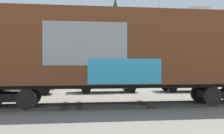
% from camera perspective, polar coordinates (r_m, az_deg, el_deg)
% --- Properties ---
extents(ground_plane, '(260.00, 260.00, 0.00)m').
position_cam_1_polar(ground_plane, '(13.62, 6.74, -7.87)').
color(ground_plane, slate).
extents(track, '(60.01, 4.01, 0.08)m').
position_cam_1_polar(track, '(13.62, 7.49, -7.71)').
color(track, '#4C4742').
rests_on(track, ground_plane).
extents(freight_car, '(16.33, 3.49, 4.72)m').
position_cam_1_polar(freight_car, '(13.22, 1.94, 3.65)').
color(freight_car, brown).
rests_on(freight_car, ground_plane).
extents(flagpole, '(1.32, 0.22, 9.38)m').
position_cam_1_polar(flagpole, '(26.31, 9.49, 8.30)').
color(flagpole, silver).
rests_on(flagpole, ground_plane).
extents(hillside, '(147.82, 43.23, 18.16)m').
position_cam_1_polar(hillside, '(74.11, -6.99, 3.89)').
color(hillside, silver).
rests_on(hillside, ground_plane).
extents(parked_car_tan, '(4.05, 2.02, 1.69)m').
position_cam_1_polar(parked_car_tan, '(19.28, -17.97, -3.03)').
color(parked_car_tan, '#9E8966').
rests_on(parked_car_tan, ground_plane).
extents(parked_car_white, '(4.74, 2.10, 1.63)m').
position_cam_1_polar(parked_car_white, '(19.91, -1.13, -2.93)').
color(parked_car_white, silver).
rests_on(parked_car_white, ground_plane).
extents(parked_car_black, '(4.16, 2.10, 1.57)m').
position_cam_1_polar(parked_car_black, '(21.36, 15.21, -2.81)').
color(parked_car_black, black).
rests_on(parked_car_black, ground_plane).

